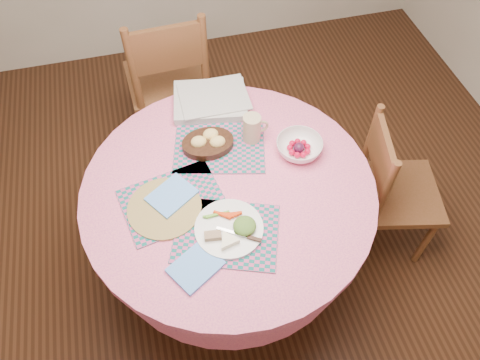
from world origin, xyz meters
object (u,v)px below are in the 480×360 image
(wicker_trivet, at_px, (165,208))
(chair_right, at_px, (392,189))
(chair_back, at_px, (169,80))
(latte_mug, at_px, (252,128))
(bread_bowl, at_px, (208,142))
(dining_table, at_px, (229,212))
(dinner_plate, at_px, (231,228))
(fruit_bowl, at_px, (299,147))

(wicker_trivet, bearing_deg, chair_right, 2.33)
(chair_back, height_order, wicker_trivet, chair_back)
(chair_back, distance_m, wicker_trivet, 1.07)
(chair_back, bearing_deg, latte_mug, 107.87)
(bread_bowl, xyz_separation_m, latte_mug, (0.20, -0.00, 0.04))
(dining_table, height_order, dinner_plate, dinner_plate)
(dining_table, bearing_deg, bread_bowl, 98.44)
(bread_bowl, height_order, fruit_bowl, bread_bowl)
(chair_right, height_order, dinner_plate, chair_right)
(chair_right, xyz_separation_m, bread_bowl, (-0.87, 0.23, 0.34))
(chair_right, relative_size, wicker_trivet, 2.86)
(chair_right, distance_m, bread_bowl, 0.96)
(dinner_plate, relative_size, fruit_bowl, 1.08)
(chair_back, bearing_deg, bread_bowl, 93.66)
(dining_table, distance_m, fruit_bowl, 0.43)
(bread_bowl, distance_m, fruit_bowl, 0.40)
(chair_back, relative_size, latte_mug, 7.54)
(chair_right, xyz_separation_m, wicker_trivet, (-1.11, -0.05, 0.31))
(dining_table, height_order, wicker_trivet, wicker_trivet)
(dining_table, relative_size, dinner_plate, 4.60)
(dinner_plate, bearing_deg, dining_table, 79.39)
(chair_right, bearing_deg, latte_mug, 83.61)
(chair_right, relative_size, chair_back, 0.86)
(fruit_bowl, bearing_deg, chair_back, 117.84)
(wicker_trivet, xyz_separation_m, latte_mug, (0.44, 0.28, 0.07))
(chair_back, height_order, fruit_bowl, chair_back)
(dining_table, distance_m, latte_mug, 0.39)
(dinner_plate, relative_size, bread_bowl, 1.17)
(dining_table, xyz_separation_m, wicker_trivet, (-0.28, -0.04, 0.20))
(dinner_plate, bearing_deg, bread_bowl, 89.41)
(wicker_trivet, bearing_deg, latte_mug, 32.05)
(fruit_bowl, bearing_deg, wicker_trivet, -166.10)
(dinner_plate, height_order, fruit_bowl, fruit_bowl)
(dinner_plate, distance_m, fruit_bowl, 0.50)
(wicker_trivet, relative_size, dinner_plate, 1.11)
(wicker_trivet, height_order, dinner_plate, dinner_plate)
(chair_back, bearing_deg, fruit_bowl, 115.05)
(fruit_bowl, bearing_deg, latte_mug, 145.63)
(latte_mug, bearing_deg, fruit_bowl, -34.37)
(wicker_trivet, xyz_separation_m, dinner_plate, (0.24, -0.17, 0.02))
(chair_right, height_order, bread_bowl, chair_right)
(chair_back, xyz_separation_m, fruit_bowl, (0.47, -0.88, 0.26))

